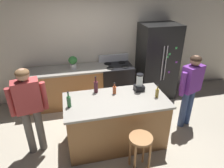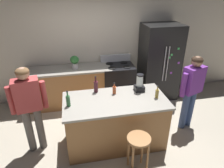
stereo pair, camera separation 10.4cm
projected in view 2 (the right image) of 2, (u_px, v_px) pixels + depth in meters
name	position (u px, v px, depth m)	size (l,w,h in m)	color
ground_plane	(115.00, 141.00, 3.87)	(14.00, 14.00, 0.00)	#B2A893
back_wall	(99.00, 44.00, 4.96)	(8.00, 0.10, 2.70)	beige
kitchen_island	(115.00, 121.00, 3.66)	(1.79, 0.91, 0.93)	#9E6B3D
back_counter_run	(70.00, 87.00, 4.88)	(2.00, 0.64, 0.93)	#9E6B3D
refrigerator	(159.00, 62.00, 5.01)	(0.90, 0.73, 1.87)	black
stove_range	(118.00, 82.00, 5.06)	(0.76, 0.65, 1.11)	black
person_by_island_left	(29.00, 103.00, 3.28)	(0.60, 0.29, 1.60)	#66605B
person_by_sink_right	(192.00, 87.00, 3.87)	(0.59, 0.34, 1.54)	#384C7A
bar_stool	(138.00, 145.00, 3.05)	(0.36, 0.36, 0.67)	#9E6B3D
potted_plant	(75.00, 61.00, 4.62)	(0.20, 0.20, 0.30)	silver
blender_appliance	(140.00, 84.00, 3.67)	(0.17, 0.17, 0.33)	black
bottle_vinegar	(157.00, 93.00, 3.47)	(0.06, 0.06, 0.24)	olive
bottle_wine	(96.00, 86.00, 3.64)	(0.08, 0.08, 0.32)	#471923
bottle_cooking_sauce	(114.00, 90.00, 3.60)	(0.06, 0.06, 0.22)	#B24C26
bottle_olive_oil	(68.00, 101.00, 3.23)	(0.07, 0.07, 0.28)	#2D6638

